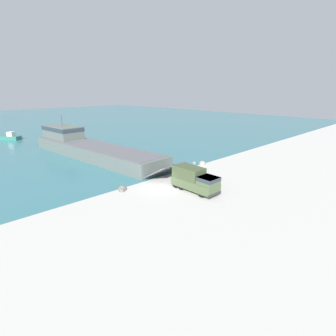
% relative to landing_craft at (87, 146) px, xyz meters
% --- Properties ---
extents(ground_plane, '(240.00, 240.00, 0.00)m').
position_rel_landing_craft_xyz_m(ground_plane, '(-2.03, -25.94, -1.95)').
color(ground_plane, '#B7B5AD').
extents(landing_craft, '(10.26, 41.40, 7.85)m').
position_rel_landing_craft_xyz_m(landing_craft, '(0.00, 0.00, 0.00)').
color(landing_craft, '#56605B').
rests_on(landing_craft, ground_plane).
extents(military_truck, '(2.67, 7.11, 3.28)m').
position_rel_landing_craft_xyz_m(military_truck, '(0.60, -30.07, -0.27)').
color(military_truck, '#475638').
rests_on(military_truck, ground_plane).
extents(soldier_on_ramp, '(0.45, 0.50, 1.68)m').
position_rel_landing_craft_xyz_m(soldier_on_ramp, '(3.94, -31.01, -0.98)').
color(soldier_on_ramp, '#566042').
rests_on(soldier_on_ramp, ground_plane).
extents(moored_boat_a, '(8.54, 4.98, 2.07)m').
position_rel_landing_craft_xyz_m(moored_boat_a, '(8.00, 29.68, -1.26)').
color(moored_boat_a, '#B22323').
rests_on(moored_boat_a, ground_plane).
extents(moored_boat_b, '(5.13, 5.74, 2.28)m').
position_rel_landing_craft_xyz_m(moored_boat_b, '(-6.98, 31.83, -1.19)').
color(moored_boat_b, '#2D7060').
rests_on(moored_boat_b, ground_plane).
extents(shoreline_rock_a, '(1.35, 1.35, 1.35)m').
position_rel_landing_craft_xyz_m(shoreline_rock_a, '(12.14, -22.25, -1.95)').
color(shoreline_rock_a, gray).
rests_on(shoreline_rock_a, ground_plane).
extents(shoreline_rock_b, '(1.24, 1.24, 1.24)m').
position_rel_landing_craft_xyz_m(shoreline_rock_b, '(-6.50, -22.67, -1.95)').
color(shoreline_rock_b, '#66605B').
rests_on(shoreline_rock_b, ground_plane).
extents(shoreline_rock_c, '(0.90, 0.90, 0.90)m').
position_rel_landing_craft_xyz_m(shoreline_rock_c, '(-6.93, -23.14, -1.95)').
color(shoreline_rock_c, '#66605B').
rests_on(shoreline_rock_c, ground_plane).
extents(shoreline_rock_d, '(0.77, 0.77, 0.77)m').
position_rel_landing_craft_xyz_m(shoreline_rock_d, '(11.51, -20.75, -1.95)').
color(shoreline_rock_d, gray).
rests_on(shoreline_rock_d, ground_plane).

